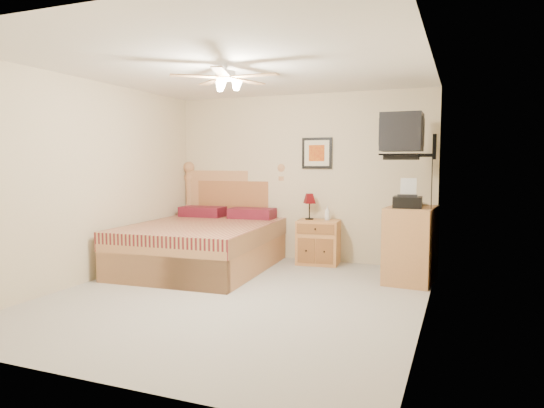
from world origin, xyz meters
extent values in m
plane|color=#A19B92|center=(0.00, 0.00, 0.00)|extent=(4.50, 4.50, 0.00)
cube|color=white|center=(0.00, 0.00, 2.50)|extent=(4.00, 4.50, 0.04)
cube|color=beige|center=(0.00, 2.25, 1.25)|extent=(4.00, 0.04, 2.50)
cube|color=beige|center=(0.00, -2.25, 1.25)|extent=(4.00, 0.04, 2.50)
cube|color=beige|center=(-2.00, 0.00, 1.25)|extent=(0.04, 4.50, 2.50)
cube|color=beige|center=(2.00, 0.00, 1.25)|extent=(0.04, 4.50, 2.50)
cube|color=#C37F42|center=(0.37, 2.00, 0.32)|extent=(0.63, 0.50, 0.64)
imported|color=white|center=(0.49, 2.05, 0.75)|extent=(0.09, 0.09, 0.21)
cube|color=black|center=(0.27, 2.23, 1.62)|extent=(0.46, 0.04, 0.46)
cube|color=#A07044|center=(1.73, 1.41, 0.47)|extent=(0.62, 0.84, 0.94)
imported|color=tan|center=(1.65, 1.68, 0.95)|extent=(0.31, 0.36, 0.03)
imported|color=gray|center=(1.64, 1.68, 0.98)|extent=(0.22, 0.27, 0.02)
camera|label=1|loc=(2.32, -4.75, 1.49)|focal=32.00mm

